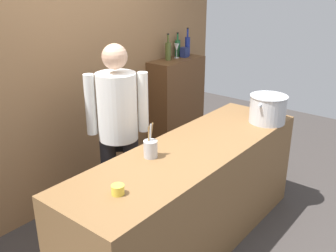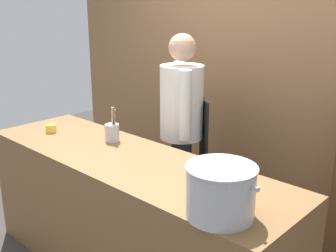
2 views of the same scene
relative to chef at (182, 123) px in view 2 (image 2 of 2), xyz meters
name	(u,v)px [view 2 (image 2 of 2)]	position (x,y,z in m)	size (l,w,h in m)	color
brick_back_panel	(249,48)	(0.13, 0.71, 0.54)	(4.40, 0.10, 3.00)	olive
prep_counter	(129,218)	(0.13, -0.69, -0.51)	(2.40, 0.70, 0.90)	brown
chef	(182,123)	(0.00, 0.00, 0.00)	(0.45, 0.43, 1.66)	black
stockpot_large	(221,191)	(1.03, -0.90, 0.06)	(0.40, 0.34, 0.25)	#B7BABF
utensil_crock	(112,132)	(-0.20, -0.55, 0.01)	(0.10, 0.10, 0.26)	#B7BABF
butter_jar	(51,128)	(-0.72, -0.74, -0.03)	(0.08, 0.08, 0.06)	yellow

